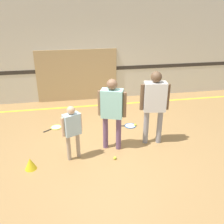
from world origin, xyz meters
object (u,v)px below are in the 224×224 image
object	(u,v)px
person_instructor	(112,107)
tennis_ball_near_instructor	(115,158)
person_student_left	(72,127)
tennis_ball_by_spare_racket	(135,125)
person_student_right	(155,100)
tennis_ball_stray_left	(74,126)
training_cone	(30,164)
racket_spare_on_floor	(130,126)
racket_second_spare	(55,127)

from	to	relation	value
person_instructor	tennis_ball_near_instructor	world-z (taller)	person_instructor
person_student_left	tennis_ball_near_instructor	size ratio (longest dim) A/B	18.00
tennis_ball_near_instructor	tennis_ball_by_spare_racket	xyz separation A→B (m)	(0.83, 1.42, 0.00)
person_instructor	tennis_ball_near_instructor	distance (m)	1.07
person_student_right	person_instructor	bearing A→B (deg)	12.74
person_student_right	tennis_ball_near_instructor	distance (m)	1.52
tennis_ball_stray_left	person_instructor	bearing A→B (deg)	-55.76
person_instructor	training_cone	size ratio (longest dim) A/B	6.65
person_student_left	person_instructor	bearing A→B (deg)	-8.77
person_instructor	tennis_ball_by_spare_racket	xyz separation A→B (m)	(0.81, 0.95, -0.97)
person_student_left	tennis_ball_by_spare_racket	size ratio (longest dim) A/B	18.00
tennis_ball_by_spare_racket	tennis_ball_stray_left	xyz separation A→B (m)	(-1.61, 0.22, 0.00)
person_student_left	person_student_right	distance (m)	1.89
racket_spare_on_floor	tennis_ball_near_instructor	world-z (taller)	tennis_ball_near_instructor
tennis_ball_by_spare_racket	training_cone	bearing A→B (deg)	-150.57
racket_spare_on_floor	training_cone	world-z (taller)	training_cone
person_student_left	training_cone	world-z (taller)	person_student_left
person_student_left	tennis_ball_stray_left	xyz separation A→B (m)	(0.07, 1.42, -0.70)
racket_spare_on_floor	tennis_ball_stray_left	world-z (taller)	tennis_ball_stray_left
training_cone	tennis_ball_by_spare_racket	bearing A→B (deg)	29.43
racket_second_spare	training_cone	distance (m)	1.78
person_student_right	tennis_ball_by_spare_racket	distance (m)	1.36
person_student_right	racket_spare_on_floor	xyz separation A→B (m)	(-0.31, 0.91, -1.05)
person_student_left	training_cone	bearing A→B (deg)	170.26
person_student_right	training_cone	size ratio (longest dim) A/B	7.04
tennis_ball_near_instructor	training_cone	bearing A→B (deg)	-179.48
person_instructor	tennis_ball_by_spare_racket	world-z (taller)	person_instructor
racket_second_spare	tennis_ball_stray_left	distance (m)	0.50
person_student_left	tennis_ball_by_spare_racket	distance (m)	2.18
racket_second_spare	tennis_ball_near_instructor	distance (m)	2.13
person_student_left	training_cone	xyz separation A→B (m)	(-0.86, -0.23, -0.61)
person_student_left	tennis_ball_near_instructor	xyz separation A→B (m)	(0.84, -0.21, -0.70)
racket_spare_on_floor	tennis_ball_near_instructor	xyz separation A→B (m)	(-0.68, -1.44, 0.02)
person_student_left	person_student_right	world-z (taller)	person_student_right
tennis_ball_near_instructor	person_instructor	bearing A→B (deg)	87.28
racket_spare_on_floor	tennis_ball_near_instructor	distance (m)	1.60
person_instructor	tennis_ball_near_instructor	bearing A→B (deg)	-71.94
tennis_ball_by_spare_racket	tennis_ball_stray_left	distance (m)	1.62
training_cone	person_student_left	bearing A→B (deg)	14.96
tennis_ball_near_instructor	training_cone	size ratio (longest dim) A/B	0.27
person_student_left	training_cone	distance (m)	1.08
tennis_ball_near_instructor	tennis_ball_by_spare_racket	distance (m)	1.64
racket_second_spare	tennis_ball_near_instructor	bearing A→B (deg)	90.37
person_student_left	tennis_ball_stray_left	distance (m)	1.58
racket_spare_on_floor	racket_second_spare	world-z (taller)	same
racket_spare_on_floor	person_student_right	bearing A→B (deg)	116.17
racket_spare_on_floor	racket_second_spare	xyz separation A→B (m)	(-1.95, 0.27, 0.00)
person_instructor	person_student_right	world-z (taller)	person_student_right
person_student_left	tennis_ball_by_spare_racket	world-z (taller)	person_student_left
tennis_ball_near_instructor	tennis_ball_stray_left	xyz separation A→B (m)	(-0.77, 1.63, 0.00)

